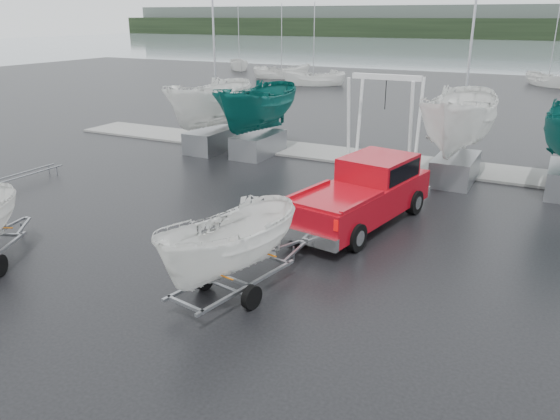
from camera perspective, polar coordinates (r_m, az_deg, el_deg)
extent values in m
plane|color=black|center=(17.81, -13.07, -2.98)|extent=(120.00, 120.00, 0.00)
plane|color=gray|center=(113.10, 22.52, 14.82)|extent=(300.00, 300.00, 0.00)
cube|color=gray|center=(28.41, 3.95, 6.07)|extent=(30.00, 3.00, 0.12)
cube|color=black|center=(182.74, 25.02, 16.75)|extent=(300.00, 8.00, 6.00)
cube|color=#4C5651|center=(190.69, 25.27, 17.37)|extent=(300.00, 6.00, 10.00)
cube|color=#A00813|center=(18.52, 8.41, 1.09)|extent=(3.26, 6.57, 1.03)
cube|color=#A00813|center=(19.25, 10.21, 4.23)|extent=(2.42, 2.81, 0.92)
cube|color=black|center=(19.24, 10.22, 4.38)|extent=(2.40, 2.55, 0.60)
cube|color=silver|center=(16.08, 2.70, -2.87)|extent=(2.19, 0.58, 0.38)
cylinder|color=black|center=(20.84, 8.70, 1.93)|extent=(0.48, 0.91, 0.87)
cylinder|color=black|center=(19.99, 13.84, 0.80)|extent=(0.48, 0.91, 0.87)
cylinder|color=black|center=(17.54, 2.08, -1.29)|extent=(0.48, 0.91, 0.87)
cylinder|color=black|center=(16.51, 7.90, -2.84)|extent=(0.48, 0.91, 0.87)
cube|color=gray|center=(14.19, -6.65, -6.60)|extent=(0.72, 3.56, 0.08)
cube|color=gray|center=(13.52, -3.26, -7.90)|extent=(0.72, 3.56, 0.08)
cylinder|color=gray|center=(13.79, -5.54, -8.08)|extent=(1.59, 0.37, 0.08)
cylinder|color=black|center=(14.29, -7.91, -7.13)|extent=(0.28, 0.62, 0.60)
cylinder|color=black|center=(13.31, -2.99, -9.09)|extent=(0.28, 0.62, 0.60)
imported|color=white|center=(12.96, -5.30, 2.06)|extent=(2.03, 2.06, 4.61)
cube|color=#DC6406|center=(14.15, -2.88, -4.11)|extent=(1.53, 0.32, 0.03)
cube|color=#DC6406|center=(13.10, -7.44, -6.31)|extent=(1.53, 0.32, 0.03)
cylinder|color=silver|center=(26.59, 7.17, 9.32)|extent=(0.16, 0.58, 3.99)
cylinder|color=silver|center=(28.08, 8.33, 9.81)|extent=(0.16, 0.58, 3.99)
cylinder|color=silver|center=(25.73, 13.50, 8.59)|extent=(0.16, 0.58, 3.99)
cylinder|color=silver|center=(27.26, 14.36, 9.12)|extent=(0.16, 0.58, 3.99)
cube|color=silver|center=(26.60, 11.09, 13.48)|extent=(3.30, 0.25, 0.25)
cube|color=gray|center=(29.02, -7.08, 7.27)|extent=(1.60, 3.20, 1.10)
imported|color=white|center=(28.45, -7.42, 15.00)|extent=(2.53, 2.60, 6.73)
cylinder|color=#B2B2B7|center=(28.78, -7.07, 20.52)|extent=(0.10, 0.10, 7.00)
cube|color=gray|center=(27.81, -2.26, 6.86)|extent=(1.60, 3.20, 1.10)
imported|color=#0C5750|center=(27.21, -2.37, 14.83)|extent=(2.50, 2.56, 6.63)
cube|color=gray|center=(24.44, 17.84, 4.13)|extent=(1.60, 3.20, 1.10)
imported|color=white|center=(23.74, 18.92, 14.00)|extent=(2.77, 2.84, 7.36)
imported|color=white|center=(63.64, 0.17, 13.60)|extent=(3.34, 3.31, 6.46)
cylinder|color=#B2B2B7|center=(63.35, 0.17, 17.20)|extent=(0.08, 0.08, 8.00)
imported|color=white|center=(57.14, 3.48, 12.88)|extent=(3.29, 3.25, 6.60)
cylinder|color=#B2B2B7|center=(56.81, 3.57, 16.89)|extent=(0.08, 0.08, 8.00)
imported|color=white|center=(62.55, 26.14, 11.55)|extent=(3.24, 3.25, 6.03)
cylinder|color=#B2B2B7|center=(62.25, 26.71, 15.17)|extent=(0.08, 0.08, 8.00)
imported|color=white|center=(73.91, -4.25, 14.39)|extent=(3.15, 3.16, 5.89)
cylinder|color=#B2B2B7|center=(73.65, -4.33, 17.49)|extent=(0.08, 0.08, 8.00)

